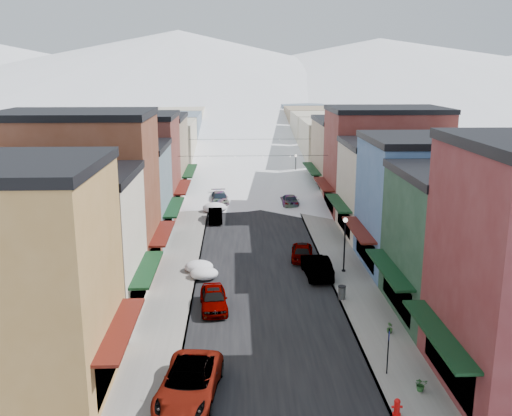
{
  "coord_description": "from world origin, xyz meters",
  "views": [
    {
      "loc": [
        -1.98,
        -21.62,
        15.48
      ],
      "look_at": [
        0.0,
        32.78,
        2.11
      ],
      "focal_mm": 40.0,
      "sensor_mm": 36.0,
      "label": 1
    }
  ],
  "objects": [
    {
      "name": "distant_blocks",
      "position": [
        0.0,
        83.0,
        4.0
      ],
      "size": [
        34.0,
        55.0,
        8.0
      ],
      "color": "gray",
      "rests_on": "ground"
    },
    {
      "name": "sidewalk_right",
      "position": [
        6.6,
        60.0,
        0.07
      ],
      "size": [
        3.2,
        160.0,
        0.15
      ],
      "primitive_type": "cube",
      "color": "gray",
      "rests_on": "ground"
    },
    {
      "name": "car_white_suv",
      "position": [
        -4.3,
        3.0,
        0.81
      ],
      "size": [
        3.36,
        6.09,
        1.62
      ],
      "primitive_type": "imported",
      "rotation": [
        0.0,
        0.0,
        -0.12
      ],
      "color": "silver",
      "rests_on": "ground"
    },
    {
      "name": "car_lane_silver",
      "position": [
        -0.6,
        56.39,
        0.71
      ],
      "size": [
        2.16,
        4.36,
        1.43
      ],
      "primitive_type": "imported",
      "rotation": [
        0.0,
        0.0,
        -0.12
      ],
      "color": "gray",
      "rests_on": "ground"
    },
    {
      "name": "bldg_r_brick_far",
      "position": [
        14.19,
        39.0,
        5.76
      ],
      "size": [
        13.3,
        9.2,
        11.5
      ],
      "color": "maroon",
      "rests_on": "ground"
    },
    {
      "name": "snow_pile_mid",
      "position": [
        -4.88,
        20.57,
        0.45
      ],
      "size": [
        2.23,
        2.57,
        0.94
      ],
      "color": "white",
      "rests_on": "ground"
    },
    {
      "name": "trash_can",
      "position": [
        5.2,
        14.51,
        0.62
      ],
      "size": [
        0.54,
        0.54,
        0.92
      ],
      "color": "#55585A",
      "rests_on": "sidewalk_right"
    },
    {
      "name": "snow_pile_near",
      "position": [
        -4.4,
        19.1,
        0.43
      ],
      "size": [
        2.12,
        2.5,
        0.9
      ],
      "color": "white",
      "rests_on": "ground"
    },
    {
      "name": "car_silver_sedan",
      "position": [
        -3.5,
        13.46,
        0.74
      ],
      "size": [
        2.1,
        4.46,
        1.48
      ],
      "primitive_type": "imported",
      "rotation": [
        0.0,
        0.0,
        0.08
      ],
      "color": "#94969B",
      "rests_on": "ground"
    },
    {
      "name": "bldg_r_green",
      "position": [
        13.19,
        12.0,
        4.76
      ],
      "size": [
        11.3,
        9.2,
        9.5
      ],
      "color": "#1D3D29",
      "rests_on": "ground"
    },
    {
      "name": "bldg_r_cream",
      "position": [
        13.69,
        30.0,
        4.51
      ],
      "size": [
        12.3,
        9.2,
        9.0
      ],
      "color": "beige",
      "rests_on": "ground"
    },
    {
      "name": "planter_near",
      "position": [
        6.97,
        2.99,
        0.48
      ],
      "size": [
        0.62,
        0.55,
        0.67
      ],
      "primitive_type": "imported",
      "rotation": [
        0.0,
        0.0,
        0.04
      ],
      "color": "#2A5E2B",
      "rests_on": "sidewalk_right"
    },
    {
      "name": "overhead_cables",
      "position": [
        0.0,
        47.5,
        6.2
      ],
      "size": [
        16.4,
        15.04,
        0.04
      ],
      "color": "black",
      "rests_on": "ground"
    },
    {
      "name": "sidewalk_left",
      "position": [
        -6.6,
        60.0,
        0.07
      ],
      "size": [
        3.2,
        160.0,
        0.15
      ],
      "primitive_type": "cube",
      "color": "gray",
      "rests_on": "ground"
    },
    {
      "name": "bldg_l_grayblue",
      "position": [
        -13.19,
        29.0,
        4.51
      ],
      "size": [
        11.3,
        9.2,
        9.0
      ],
      "color": "slate",
      "rests_on": "ground"
    },
    {
      "name": "road",
      "position": [
        0.0,
        60.0,
        0.01
      ],
      "size": [
        10.0,
        160.0,
        0.01
      ],
      "primitive_type": "cube",
      "color": "black",
      "rests_on": "ground"
    },
    {
      "name": "mountain_ridge",
      "position": [
        -19.47,
        277.18,
        14.36
      ],
      "size": [
        670.0,
        340.0,
        34.0
      ],
      "color": "silver",
      "rests_on": "ground"
    },
    {
      "name": "bldg_l_tan",
      "position": [
        -13.19,
        48.0,
        5.01
      ],
      "size": [
        11.3,
        11.2,
        10.0
      ],
      "color": "#90795E",
      "rests_on": "ground"
    },
    {
      "name": "bldg_l_brick_near",
      "position": [
        -13.69,
        20.5,
        6.26
      ],
      "size": [
        12.3,
        8.2,
        12.5
      ],
      "color": "brown",
      "rests_on": "ground"
    },
    {
      "name": "planter_far",
      "position": [
        7.12,
        9.29,
        0.46
      ],
      "size": [
        0.49,
        0.49,
        0.62
      ],
      "primitive_type": "imported",
      "rotation": [
        0.0,
        0.0,
        0.9
      ],
      "color": "#36642D",
      "rests_on": "sidewalk_right"
    },
    {
      "name": "car_gray_suv",
      "position": [
        3.5,
        23.36,
        0.74
      ],
      "size": [
        2.27,
        4.55,
        1.49
      ],
      "primitive_type": "imported",
      "rotation": [
        0.0,
        0.0,
        3.02
      ],
      "color": "gray",
      "rests_on": "ground"
    },
    {
      "name": "streetlamp_far",
      "position": [
        6.24,
        55.0,
        2.64
      ],
      "size": [
        0.33,
        0.33,
        3.94
      ],
      "color": "black",
      "rests_on": "sidewalk_right"
    },
    {
      "name": "car_dark_hatch",
      "position": [
        -4.11,
        35.62,
        0.66
      ],
      "size": [
        1.57,
        4.08,
        1.33
      ],
      "primitive_type": "imported",
      "rotation": [
        0.0,
        0.0,
        0.04
      ],
      "color": "black",
      "rests_on": "ground"
    },
    {
      "name": "car_black_sedan",
      "position": [
        4.22,
        42.33,
        0.67
      ],
      "size": [
        2.0,
        4.67,
        1.34
      ],
      "primitive_type": "imported",
      "rotation": [
        0.0,
        0.0,
        3.17
      ],
      "color": "black",
      "rests_on": "ground"
    },
    {
      "name": "car_silver_wagon",
      "position": [
        -3.89,
        43.39,
        0.71
      ],
      "size": [
        2.41,
        5.02,
        1.41
      ],
      "primitive_type": "imported",
      "rotation": [
        0.0,
        0.0,
        0.09
      ],
      "color": "gray",
      "rests_on": "ground"
    },
    {
      "name": "bldg_r_blue",
      "position": [
        13.19,
        21.0,
        5.26
      ],
      "size": [
        11.3,
        9.2,
        10.5
      ],
      "color": "#426596",
      "rests_on": "ground"
    },
    {
      "name": "curb_right",
      "position": [
        5.05,
        60.0,
        0.07
      ],
      "size": [
        0.1,
        160.0,
        0.15
      ],
      "primitive_type": "cube",
      "color": "slate",
      "rests_on": "ground"
    },
    {
      "name": "bldg_r_tan",
      "position": [
        13.19,
        49.0,
        4.76
      ],
      "size": [
        11.3,
        11.2,
        9.5
      ],
      "color": "#998064",
      "rests_on": "ground"
    },
    {
      "name": "bldg_l_brick_far",
      "position": [
        -14.19,
        38.0,
        5.51
      ],
      "size": [
        13.3,
        9.2,
        11.0
      ],
      "color": "maroon",
      "rests_on": "ground"
    },
    {
      "name": "curb_left",
      "position": [
        -5.05,
        60.0,
        0.07
      ],
      "size": [
        0.1,
        160.0,
        0.15
      ],
      "primitive_type": "cube",
      "color": "slate",
      "rests_on": "ground"
    },
    {
      "name": "car_green_sedan",
      "position": [
        4.12,
        19.34,
        0.82
      ],
      "size": [
        2.07,
        5.08,
        1.64
      ],
      "primitive_type": "imported",
      "rotation": [
        0.0,
        0.0,
        3.21
      ],
      "color": "black",
      "rests_on": "ground"
    },
    {
      "name": "streetlamp_near",
      "position": [
        6.35,
        19.94,
        2.85
      ],
      "size": [
        0.36,
        0.36,
        4.28
      ],
      "color": "black",
      "rests_on": "sidewalk_right"
    },
    {
      "name": "snow_pile_far",
      "position": [
        -4.28,
        39.47,
        0.54
      ],
      "size": [
        2.67,
        2.85,
        1.13
      ],
      "color": "white",
      "rests_on": "ground"
    },
    {
      "name": "car_lane_white",
      "position": [
        1.71,
        64.49,
        0.78
      ],
      "size": [
        2.66,
        5.64,
        1.56
      ],
      "primitive_type": "imported",
      "rotation": [
        0.0,
        0.0,
        3.13
      ],
      "color": "white",
      "rests_on": "ground"
    },
    {
      "name": "bldg_l_cream",
      "position": [
        -13.19,
        12.5,
        4.76
      ],
      "size": [
        11.3,
        8.2,
        9.5
      ],
      "color": "beige",
      "rests_on": "ground"
    },
    {
      "name": "fire_hydrant",
      "position": [
        5.23,
        1.0,
        0.54
      ],
      "size": [
        0.5,
        0.38,
        0.86
      ],
      "color": "red",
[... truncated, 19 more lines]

